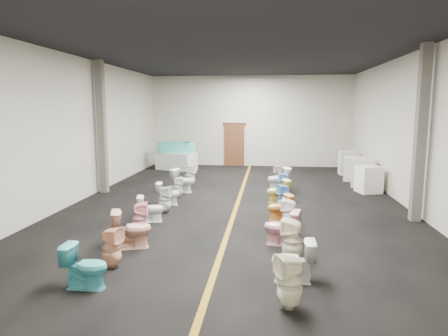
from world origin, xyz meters
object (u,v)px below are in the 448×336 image
Objects in this scene: toilet_left_3 at (140,219)px; toilet_left_7 at (178,187)px; toilet_left_8 at (183,181)px; toilet_left_9 at (190,175)px; toilet_right_3 at (282,227)px; toilet_left_4 at (151,209)px; appliance_crate_b at (362,173)px; bathtub at (176,147)px; toilet_right_8 at (284,184)px; toilet_right_7 at (278,191)px; appliance_crate_c at (355,169)px; toilet_right_10 at (279,175)px; toilet_right_4 at (289,215)px; appliance_crate_a at (369,179)px; toilet_right_5 at (280,207)px; toilet_right_2 at (292,241)px; toilet_left_6 at (168,194)px; toilet_right_1 at (293,261)px; toilet_right_6 at (284,197)px; toilet_right_9 at (279,179)px; toilet_left_1 at (112,248)px; toilet_left_5 at (165,199)px; toilet_right_0 at (290,282)px; toilet_left_0 at (86,266)px; display_table at (176,161)px; appliance_crate_d at (348,163)px.

toilet_left_3 reaches higher than toilet_left_7.
toilet_left_9 is (0.06, 1.01, 0.01)m from toilet_left_8.
toilet_left_4 is at bearing -101.53° from toilet_right_3.
bathtub is at bearing 157.30° from appliance_crate_b.
toilet_right_7 is at bearing -19.68° from toilet_right_8.
appliance_crate_c is 9.32m from toilet_left_4.
appliance_crate_c is 1.21× the size of toilet_right_10.
toilet_right_4 is at bearing -116.71° from appliance_crate_b.
bathtub reaches higher than appliance_crate_a.
toilet_left_3 is (-6.39, -5.46, -0.07)m from appliance_crate_a.
toilet_right_3 is at bearing -22.13° from toilet_right_5.
toilet_right_2 is 1.91m from toilet_right_4.
toilet_right_5 is (4.67, -8.13, -0.73)m from bathtub.
toilet_right_3 reaches higher than toilet_right_7.
toilet_left_6 is 0.95× the size of toilet_right_1.
toilet_right_9 is (-0.08, 2.87, 0.03)m from toilet_right_6.
toilet_right_10 is at bearing -61.40° from toilet_left_9.
toilet_right_2 reaches higher than toilet_left_1.
toilet_left_8 is at bearing -75.72° from toilet_right_10.
toilet_right_2 reaches higher than toilet_right_5.
appliance_crate_b reaches higher than toilet_left_6.
toilet_left_1 is at bearing -38.99° from toilet_right_4.
toilet_right_10 is at bearing -28.54° from toilet_left_5.
toilet_right_0 is at bearing -18.38° from toilet_right_9.
toilet_right_3 is (3.23, 2.44, 0.02)m from toilet_left_0.
display_table is at bearing -4.28° from toilet_left_3.
toilet_left_3 is at bearing -81.67° from display_table.
toilet_right_10 reaches higher than toilet_left_5.
toilet_right_5 is (-0.02, 4.75, -0.08)m from toilet_right_0.
appliance_crate_d is at bearing 122.11° from toilet_right_9.
toilet_right_4 is at bearing -111.67° from toilet_left_4.
toilet_left_7 is at bearing -146.44° from toilet_right_5.
toilet_left_8 reaches higher than toilet_left_7.
appliance_crate_a reaches higher than toilet_left_0.
toilet_left_0 is 0.97× the size of toilet_left_5.
toilet_left_5 is 1.05× the size of toilet_right_7.
toilet_right_0 is (-3.14, -12.31, -0.10)m from appliance_crate_d.
appliance_crate_c reaches higher than toilet_right_3.
toilet_right_7 is (3.21, -2.19, -0.06)m from toilet_left_9.
toilet_right_10 is at bearing -160.82° from toilet_right_2.
toilet_left_4 is at bearing -145.95° from appliance_crate_a.
toilet_right_8 is 0.93m from toilet_right_9.
bathtub reaches higher than toilet_left_0.
toilet_left_1 reaches higher than toilet_left_5.
toilet_left_9 reaches higher than toilet_left_1.
appliance_crate_c reaches higher than toilet_right_4.
toilet_right_3 is 0.95× the size of toilet_right_9.
toilet_right_7 is at bearing -111.38° from toilet_left_7.
appliance_crate_c is 1.13× the size of toilet_left_9.
toilet_left_5 is at bearing -161.30° from toilet_left_8.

